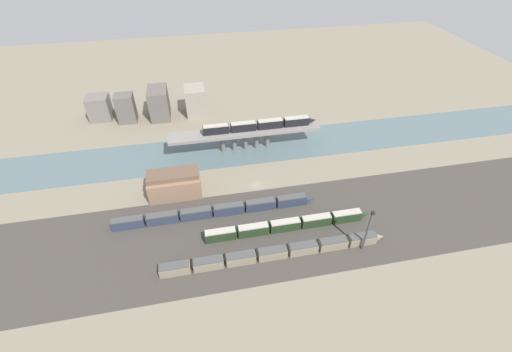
% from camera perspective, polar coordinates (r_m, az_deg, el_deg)
% --- Properties ---
extents(ground_plane, '(400.00, 400.00, 0.00)m').
position_cam_1_polar(ground_plane, '(137.01, 0.12, -1.62)').
color(ground_plane, gray).
extents(railbed_yard, '(280.00, 42.00, 0.01)m').
position_cam_1_polar(railbed_yard, '(120.30, 2.37, -8.98)').
color(railbed_yard, '#423D38').
rests_on(railbed_yard, ground).
extents(river_water, '(320.00, 25.57, 0.01)m').
position_cam_1_polar(river_water, '(157.96, -1.79, 4.66)').
color(river_water, slate).
rests_on(river_water, ground).
extents(bridge, '(67.29, 8.46, 9.61)m').
position_cam_1_polar(bridge, '(153.54, -1.85, 7.12)').
color(bridge, gray).
rests_on(bridge, ground).
extents(train_on_bridge, '(51.32, 2.91, 3.99)m').
position_cam_1_polar(train_on_bridge, '(152.72, 0.61, 8.51)').
color(train_on_bridge, black).
rests_on(train_on_bridge, bridge).
extents(train_yard_near, '(73.70, 3.13, 3.70)m').
position_cam_1_polar(train_yard_near, '(111.80, 3.39, -12.64)').
color(train_yard_near, gray).
rests_on(train_yard_near, ground).
extents(train_yard_mid, '(59.04, 2.79, 4.06)m').
position_cam_1_polar(train_yard_mid, '(119.64, 5.41, -8.10)').
color(train_yard_mid, '#23381E').
rests_on(train_yard_mid, ground).
extents(train_yard_far, '(73.78, 2.91, 4.03)m').
position_cam_1_polar(train_yard_far, '(124.64, -6.69, -5.80)').
color(train_yard_far, '#2D384C').
rests_on(train_yard_far, ground).
extents(warehouse_building, '(19.54, 11.05, 10.12)m').
position_cam_1_polar(warehouse_building, '(134.30, -13.42, -1.21)').
color(warehouse_building, '#937056').
rests_on(warehouse_building, ground).
extents(signal_tower, '(1.00, 0.73, 17.17)m').
position_cam_1_polar(signal_tower, '(113.77, 18.09, -8.66)').
color(signal_tower, '#4C4C51').
rests_on(signal_tower, ground).
extents(city_block_far_left, '(10.64, 9.96, 12.48)m').
position_cam_1_polar(city_block_far_left, '(195.10, -24.64, 10.30)').
color(city_block_far_left, slate).
rests_on(city_block_far_left, ground).
extents(city_block_left, '(8.86, 8.10, 14.39)m').
position_cam_1_polar(city_block_left, '(187.28, -20.87, 10.50)').
color(city_block_left, '#605B56').
rests_on(city_block_left, ground).
extents(city_block_center, '(9.62, 14.82, 15.42)m').
position_cam_1_polar(city_block_center, '(185.92, -15.85, 11.59)').
color(city_block_center, '#605B56').
rests_on(city_block_center, ground).
extents(city_block_right, '(10.07, 12.54, 14.48)m').
position_cam_1_polar(city_block_right, '(185.45, -10.06, 12.27)').
color(city_block_right, gray).
rests_on(city_block_right, ground).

